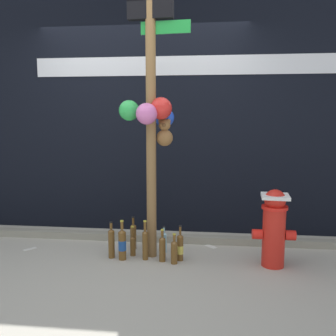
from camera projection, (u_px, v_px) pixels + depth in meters
ground_plane at (121, 268)px, 3.51m from camera, size 14.00×14.00×0.00m
building_wall at (144, 73)px, 4.52m from camera, size 10.00×0.21×3.91m
curb_strip at (138, 237)px, 4.29m from camera, size 8.00×0.12×0.08m
memorial_post at (152, 101)px, 3.61m from camera, size 0.70×0.48×2.70m
fire_hydrant at (274, 226)px, 3.52m from camera, size 0.40×0.28×0.75m
bottle_0 at (145, 243)px, 3.70m from camera, size 0.06×0.06×0.40m
bottle_1 at (133, 236)px, 4.00m from camera, size 0.07×0.07×0.36m
bottle_2 at (122, 244)px, 3.70m from camera, size 0.08×0.08×0.40m
bottle_3 at (164, 241)px, 3.91m from camera, size 0.06×0.06×0.28m
bottle_4 at (111, 242)px, 3.75m from camera, size 0.06×0.06×0.38m
bottle_5 at (162, 248)px, 3.66m from camera, size 0.06×0.06×0.33m
bottle_6 at (180, 247)px, 3.68m from camera, size 0.06×0.06×0.36m
bottle_7 at (133, 244)px, 3.82m from camera, size 0.06×0.06×0.31m
bottle_8 at (174, 251)px, 3.60m from camera, size 0.06×0.06×0.30m
litter_0 at (30, 249)px, 4.01m from camera, size 0.13×0.13×0.01m
litter_1 at (211, 246)px, 4.09m from camera, size 0.14×0.14×0.01m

